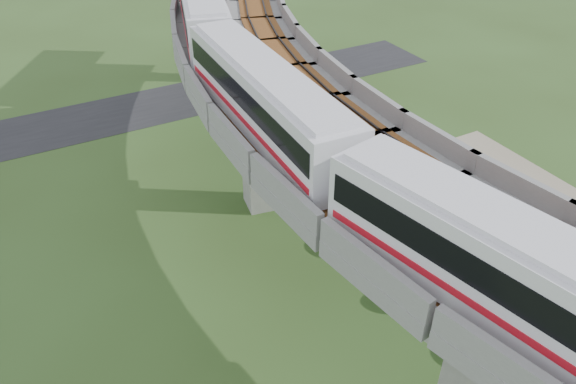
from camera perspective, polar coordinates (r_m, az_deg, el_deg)
name	(u,v)px	position (r m, az deg, el deg)	size (l,w,h in m)	color
ground	(325,298)	(34.14, 3.78, -10.72)	(160.00, 160.00, 0.00)	#344B1E
dirt_lot	(518,244)	(40.76, 22.34, -4.90)	(18.00, 26.00, 0.04)	gray
asphalt_road	(163,104)	(57.04, -12.57, 8.73)	(60.00, 8.00, 0.03)	#232326
viaduct	(393,152)	(30.42, 10.59, 4.03)	(19.58, 73.98, 11.40)	#99968E
metro_train	(264,45)	(34.92, -2.41, 14.66)	(15.91, 60.51, 3.64)	silver
fence	(451,238)	(38.56, 16.25, -4.54)	(3.87, 38.73, 1.50)	#2D382D
tree_0	(310,85)	(54.66, 2.21, 10.78)	(2.70, 2.70, 3.24)	#382314
tree_1	(313,125)	(47.58, 2.56, 6.84)	(2.79, 2.79, 3.22)	#382314
tree_2	(322,143)	(44.17, 3.45, 4.97)	(3.11, 3.11, 3.71)	#382314
tree_3	(356,165)	(41.29, 6.96, 2.74)	(2.93, 2.93, 3.82)	#382314
tree_4	(388,225)	(36.62, 10.14, -3.30)	(2.84, 2.84, 3.25)	#382314
tree_5	(451,277)	(33.37, 16.27, -8.33)	(1.91, 1.91, 3.08)	#382314
tree_6	(535,334)	(32.31, 23.78, -13.10)	(2.77, 2.77, 3.04)	#382314
car_red	(496,219)	(41.50, 20.40, -2.61)	(1.16, 3.31, 1.09)	maroon
car_dark	(491,192)	(44.27, 19.96, 0.00)	(1.47, 3.62, 1.05)	black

